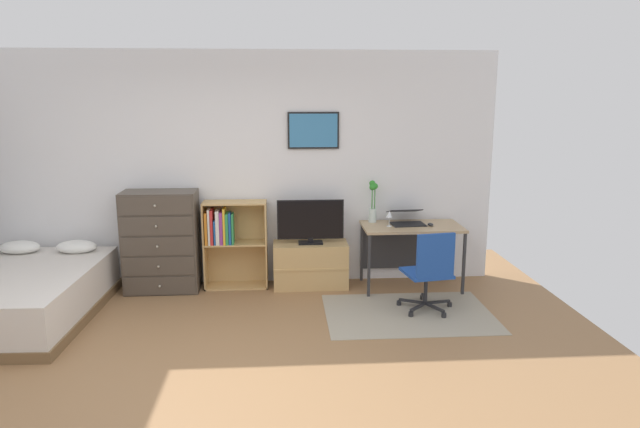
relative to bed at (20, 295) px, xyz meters
The scene contains 14 objects.
ground_plane 2.48m from the bed, 33.78° to the right, with size 7.20×7.20×0.00m, color #936B44.
wall_back_with_posters 2.57m from the bed, 27.11° to the left, with size 6.12×0.09×2.70m.
area_rug 3.91m from the bed, ahead, with size 1.70×1.20×0.01m, color #9E937F.
bed is the anchor object (origin of this frame).
dresser 1.51m from the bed, 31.98° to the left, with size 0.82×0.46×1.15m.
bookshelf 2.20m from the bed, 22.92° to the left, with size 0.72×0.30×1.01m.
tv_stand 3.05m from the bed, 15.14° to the left, with size 0.86×0.41×0.52m.
television 3.08m from the bed, 14.73° to the left, with size 0.76×0.16×0.51m.
desk 4.18m from the bed, 10.53° to the left, with size 1.13×0.63×0.74m.
office_chair 4.12m from the bed, ahead, with size 0.58×0.58×0.86m.
laptop 4.17m from the bed, 11.03° to the left, with size 0.40×0.43×0.17m.
computer_mouse 4.38m from the bed, ahead, with size 0.06×0.10×0.03m, color #262628.
bamboo_vase 3.85m from the bed, 13.52° to the left, with size 0.10×0.10×0.49m.
wine_glass 3.93m from the bed, ahead, with size 0.07×0.07×0.18m.
Camera 1 is at (0.56, -4.15, 2.19)m, focal length 31.77 mm.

